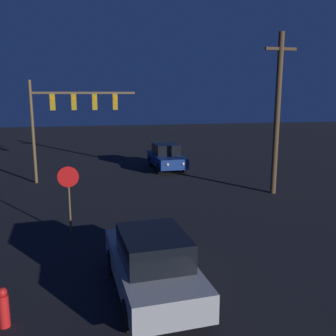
{
  "coord_description": "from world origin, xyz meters",
  "views": [
    {
      "loc": [
        -3.39,
        -0.94,
        5.05
      ],
      "look_at": [
        0.0,
        14.47,
        1.91
      ],
      "focal_mm": 40.0,
      "sensor_mm": 36.0,
      "label": 1
    }
  ],
  "objects_px": {
    "car_near": "(152,263)",
    "car_far": "(166,157)",
    "fire_hydrant": "(3,307)",
    "traffic_signal_mast": "(67,111)",
    "stop_sign": "(69,188)",
    "utility_pole": "(277,112)"
  },
  "relations": [
    {
      "from": "fire_hydrant",
      "to": "traffic_signal_mast",
      "type": "bearing_deg",
      "value": 86.2
    },
    {
      "from": "stop_sign",
      "to": "utility_pole",
      "type": "height_order",
      "value": "utility_pole"
    },
    {
      "from": "traffic_signal_mast",
      "to": "car_far",
      "type": "bearing_deg",
      "value": 19.73
    },
    {
      "from": "car_near",
      "to": "utility_pole",
      "type": "height_order",
      "value": "utility_pole"
    },
    {
      "from": "car_far",
      "to": "fire_hydrant",
      "type": "distance_m",
      "value": 17.85
    },
    {
      "from": "fire_hydrant",
      "to": "stop_sign",
      "type": "bearing_deg",
      "value": 76.34
    },
    {
      "from": "car_near",
      "to": "stop_sign",
      "type": "relative_size",
      "value": 1.77
    },
    {
      "from": "stop_sign",
      "to": "utility_pole",
      "type": "xyz_separation_m",
      "value": [
        10.0,
        3.94,
        2.33
      ]
    },
    {
      "from": "car_far",
      "to": "stop_sign",
      "type": "relative_size",
      "value": 1.76
    },
    {
      "from": "car_far",
      "to": "fire_hydrant",
      "type": "bearing_deg",
      "value": 64.36
    },
    {
      "from": "car_near",
      "to": "utility_pole",
      "type": "distance_m",
      "value": 12.0
    },
    {
      "from": "traffic_signal_mast",
      "to": "fire_hydrant",
      "type": "height_order",
      "value": "traffic_signal_mast"
    },
    {
      "from": "stop_sign",
      "to": "fire_hydrant",
      "type": "relative_size",
      "value": 2.76
    },
    {
      "from": "car_far",
      "to": "utility_pole",
      "type": "distance_m",
      "value": 8.92
    },
    {
      "from": "traffic_signal_mast",
      "to": "utility_pole",
      "type": "bearing_deg",
      "value": -25.83
    },
    {
      "from": "traffic_signal_mast",
      "to": "utility_pole",
      "type": "relative_size",
      "value": 0.74
    },
    {
      "from": "car_near",
      "to": "car_far",
      "type": "xyz_separation_m",
      "value": [
        3.76,
        15.72,
        0.0
      ]
    },
    {
      "from": "traffic_signal_mast",
      "to": "stop_sign",
      "type": "xyz_separation_m",
      "value": [
        0.32,
        -8.94,
        -2.29
      ]
    },
    {
      "from": "car_far",
      "to": "car_near",
      "type": "bearing_deg",
      "value": 74.63
    },
    {
      "from": "car_near",
      "to": "stop_sign",
      "type": "xyz_separation_m",
      "value": [
        -2.16,
        4.54,
        0.94
      ]
    },
    {
      "from": "car_near",
      "to": "fire_hydrant",
      "type": "distance_m",
      "value": 3.5
    },
    {
      "from": "stop_sign",
      "to": "car_near",
      "type": "bearing_deg",
      "value": -64.52
    }
  ]
}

